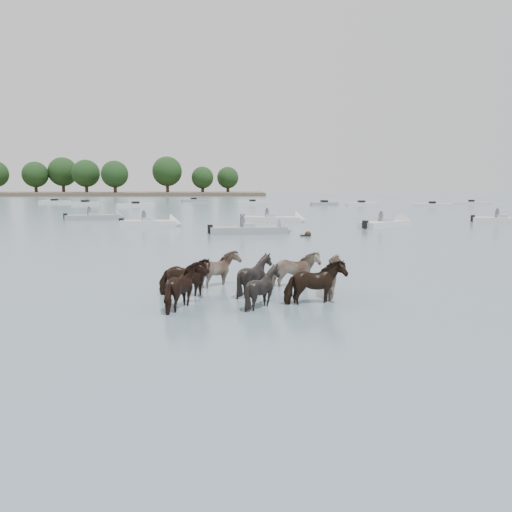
{
  "coord_description": "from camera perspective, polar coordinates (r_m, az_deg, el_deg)",
  "views": [
    {
      "loc": [
        1.85,
        -12.71,
        3.34
      ],
      "look_at": [
        2.41,
        3.12,
        1.1
      ],
      "focal_mm": 35.37,
      "sensor_mm": 36.0,
      "label": 1
    }
  ],
  "objects": [
    {
      "name": "motorboat_f",
      "position": [
        51.16,
        -17.04,
        4.21
      ],
      "size": [
        5.79,
        2.73,
        1.92
      ],
      "rotation": [
        0.0,
        0.0,
        0.21
      ],
      "color": "gray",
      "rests_on": "ground"
    },
    {
      "name": "distant_flotilla",
      "position": [
        83.55,
        -1.96,
        5.94
      ],
      "size": [
        106.5,
        27.79,
        0.93
      ],
      "color": "silver",
      "rests_on": "ground"
    },
    {
      "name": "pony_herd",
      "position": [
        15.1,
        0.02,
        -2.78
      ],
      "size": [
        6.22,
        4.52,
        1.45
      ],
      "color": "black",
      "rests_on": "ground"
    },
    {
      "name": "shoreline",
      "position": [
        177.9,
        -26.03,
        6.33
      ],
      "size": [
        160.0,
        30.0,
        1.0
      ],
      "primitive_type": "cube",
      "color": "#4C4233",
      "rests_on": "ground"
    },
    {
      "name": "swimming_pony",
      "position": [
        33.15,
        5.81,
        2.4
      ],
      "size": [
        0.72,
        0.44,
        0.44
      ],
      "color": "black",
      "rests_on": "ground"
    },
    {
      "name": "motorboat_a",
      "position": [
        41.82,
        -11.02,
        3.64
      ],
      "size": [
        5.11,
        1.75,
        1.92
      ],
      "rotation": [
        0.0,
        0.0,
        -0.03
      ],
      "color": "silver",
      "rests_on": "ground"
    },
    {
      "name": "motorboat_e",
      "position": [
        49.9,
        26.83,
        3.61
      ],
      "size": [
        5.36,
        3.27,
        1.92
      ],
      "rotation": [
        0.0,
        0.0,
        -0.35
      ],
      "color": "silver",
      "rests_on": "ground"
    },
    {
      "name": "motorboat_d",
      "position": [
        42.07,
        15.07,
        3.53
      ],
      "size": [
        5.44,
        4.75,
        1.92
      ],
      "rotation": [
        0.0,
        0.0,
        0.66
      ],
      "color": "silver",
      "rests_on": "ground"
    },
    {
      "name": "motorboat_c",
      "position": [
        45.74,
        2.73,
        4.14
      ],
      "size": [
        6.07,
        2.91,
        1.92
      ],
      "rotation": [
        0.0,
        0.0,
        -0.23
      ],
      "color": "silver",
      "rests_on": "ground"
    },
    {
      "name": "motorboat_b",
      "position": [
        34.89,
        0.39,
        2.93
      ],
      "size": [
        5.94,
        2.19,
        1.92
      ],
      "rotation": [
        0.0,
        0.0,
        0.11
      ],
      "color": "gray",
      "rests_on": "ground"
    },
    {
      "name": "ground",
      "position": [
        13.28,
        -10.05,
        -6.66
      ],
      "size": [
        400.0,
        400.0,
        0.0
      ],
      "primitive_type": "plane",
      "color": "#4B5D6C",
      "rests_on": "ground"
    }
  ]
}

